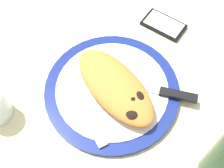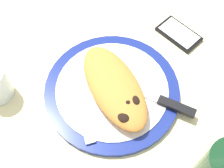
{
  "view_description": "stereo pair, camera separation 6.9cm",
  "coord_description": "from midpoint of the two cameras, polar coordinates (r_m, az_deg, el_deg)",
  "views": [
    {
      "loc": [
        26.73,
        -22.7,
        63.91
      ],
      "look_at": [
        0.0,
        0.0,
        3.81
      ],
      "focal_mm": 48.24,
      "sensor_mm": 36.0,
      "label": 1
    },
    {
      "loc": [
        30.69,
        -16.99,
        63.91
      ],
      "look_at": [
        0.0,
        0.0,
        3.81
      ],
      "focal_mm": 48.24,
      "sensor_mm": 36.0,
      "label": 2
    }
  ],
  "objects": [
    {
      "name": "smartphone",
      "position": [
        0.85,
        7.44,
        10.88
      ],
      "size": [
        12.8,
        9.35,
        1.16
      ],
      "color": "black",
      "rests_on": "ground_plane"
    },
    {
      "name": "ground_plane",
      "position": [
        0.74,
        -2.68,
        -2.3
      ],
      "size": [
        150.0,
        150.0,
        3.0
      ],
      "primitive_type": "cube",
      "color": "beige"
    },
    {
      "name": "knife",
      "position": [
        0.71,
        7.16,
        -1.81
      ],
      "size": [
        19.3,
        14.43,
        1.2
      ],
      "color": "silver",
      "rests_on": "plate"
    },
    {
      "name": "calzone",
      "position": [
        0.69,
        -2.09,
        -0.49
      ],
      "size": [
        24.71,
        12.02,
        4.98
      ],
      "color": "orange",
      "rests_on": "plate"
    },
    {
      "name": "plate",
      "position": [
        0.72,
        -2.75,
        -1.42
      ],
      "size": [
        32.33,
        32.33,
        1.81
      ],
      "color": "navy",
      "rests_on": "ground_plane"
    },
    {
      "name": "fork",
      "position": [
        0.68,
        -7.21,
        -6.86
      ],
      "size": [
        17.41,
        5.41,
        0.4
      ],
      "color": "silver",
      "rests_on": "plate"
    }
  ]
}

